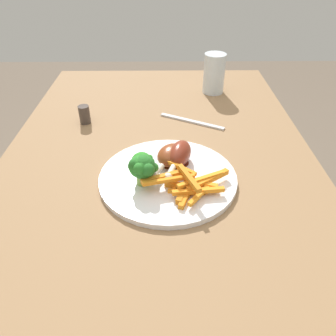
% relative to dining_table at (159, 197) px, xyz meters
% --- Properties ---
extents(ground_plane, '(6.00, 6.00, 0.00)m').
position_rel_dining_table_xyz_m(ground_plane, '(0.00, 0.00, -0.65)').
color(ground_plane, '#6B5B4C').
extents(dining_table, '(1.20, 0.75, 0.76)m').
position_rel_dining_table_xyz_m(dining_table, '(0.00, 0.00, 0.00)').
color(dining_table, '#8E6B47').
rests_on(dining_table, ground_plane).
extents(dinner_plate, '(0.29, 0.29, 0.01)m').
position_rel_dining_table_xyz_m(dinner_plate, '(0.07, 0.02, 0.12)').
color(dinner_plate, white).
rests_on(dinner_plate, dining_table).
extents(broccoli_floret_front, '(0.06, 0.06, 0.07)m').
position_rel_dining_table_xyz_m(broccoli_floret_front, '(0.10, -0.03, 0.17)').
color(broccoli_floret_front, '#88B952').
rests_on(broccoli_floret_front, dinner_plate).
extents(broccoli_floret_middle, '(0.05, 0.05, 0.06)m').
position_rel_dining_table_xyz_m(broccoli_floret_middle, '(0.08, -0.03, 0.16)').
color(broccoli_floret_middle, '#7EA749').
rests_on(broccoli_floret_middle, dinner_plate).
extents(broccoli_floret_back, '(0.05, 0.05, 0.07)m').
position_rel_dining_table_xyz_m(broccoli_floret_back, '(0.10, -0.03, 0.17)').
color(broccoli_floret_back, '#8BAF4D').
rests_on(broccoli_floret_back, dinner_plate).
extents(carrot_fries_pile, '(0.13, 0.18, 0.04)m').
position_rel_dining_table_xyz_m(carrot_fries_pile, '(0.12, 0.06, 0.14)').
color(carrot_fries_pile, orange).
rests_on(carrot_fries_pile, dinner_plate).
extents(chicken_drumstick_near, '(0.14, 0.07, 0.05)m').
position_rel_dining_table_xyz_m(chicken_drumstick_near, '(0.03, 0.05, 0.15)').
color(chicken_drumstick_near, '#551A10').
rests_on(chicken_drumstick_near, dinner_plate).
extents(chicken_drumstick_far, '(0.13, 0.09, 0.04)m').
position_rel_dining_table_xyz_m(chicken_drumstick_far, '(0.03, 0.03, 0.14)').
color(chicken_drumstick_far, '#57200F').
rests_on(chicken_drumstick_far, dinner_plate).
extents(fork, '(0.10, 0.17, 0.00)m').
position_rel_dining_table_xyz_m(fork, '(-0.19, 0.09, 0.11)').
color(fork, silver).
rests_on(fork, dining_table).
extents(water_glass, '(0.07, 0.07, 0.12)m').
position_rel_dining_table_xyz_m(water_glass, '(-0.40, 0.17, 0.17)').
color(water_glass, silver).
rests_on(water_glass, dining_table).
extents(pepper_shaker, '(0.03, 0.03, 0.05)m').
position_rel_dining_table_xyz_m(pepper_shaker, '(-0.19, -0.20, 0.14)').
color(pepper_shaker, '#423833').
rests_on(pepper_shaker, dining_table).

